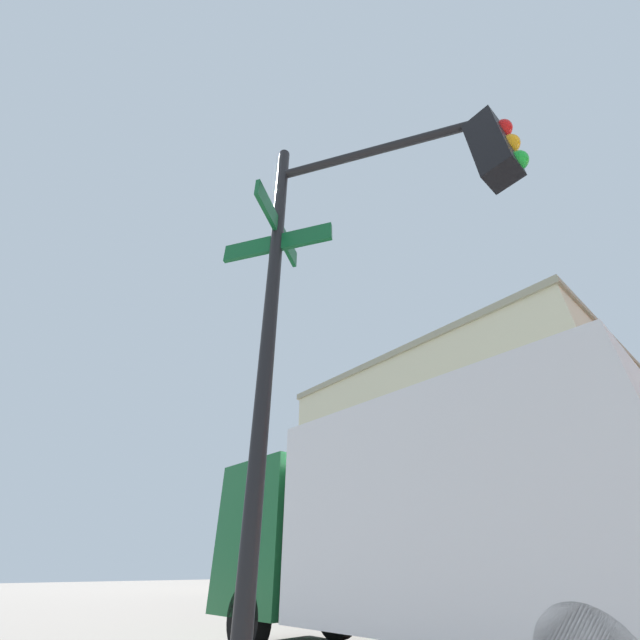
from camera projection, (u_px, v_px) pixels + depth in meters
The scene contains 3 objects.
traffic_signal_near at pixel (380, 231), 3.31m from camera, with size 2.46×1.71×5.33m.
building_stucco at pixel (506, 481), 25.43m from camera, with size 18.81×21.84×12.33m.
box_truck_second at pixel (406, 517), 6.54m from camera, with size 8.19×2.84×3.68m.
Camera 1 is at (-5.16, -8.71, 1.27)m, focal length 21.10 mm.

